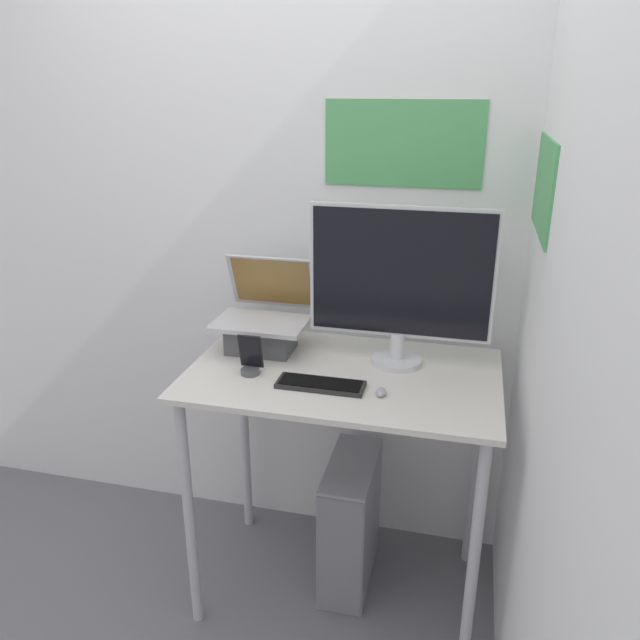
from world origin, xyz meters
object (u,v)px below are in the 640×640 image
at_px(monitor, 400,284).
at_px(computer_tower, 350,522).
at_px(mouse, 381,392).
at_px(laptop, 263,325).
at_px(keyboard, 321,384).
at_px(cell_phone, 250,360).

height_order(monitor, computer_tower, monitor).
distance_m(monitor, mouse, 0.37).
relative_size(laptop, mouse, 6.45).
height_order(laptop, keyboard, laptop).
bearing_deg(mouse, monitor, 86.30).
xyz_separation_m(monitor, computer_tower, (-0.14, -0.05, -0.95)).
bearing_deg(monitor, cell_phone, -156.75).
height_order(monitor, keyboard, monitor).
relative_size(monitor, keyboard, 2.17).
distance_m(laptop, keyboard, 0.38).
relative_size(laptop, keyboard, 1.16).
height_order(monitor, cell_phone, monitor).
bearing_deg(keyboard, cell_phone, 170.80).
distance_m(laptop, cell_phone, 0.22).
bearing_deg(computer_tower, laptop, 169.79).
height_order(mouse, computer_tower, mouse).
height_order(keyboard, mouse, mouse).
distance_m(mouse, cell_phone, 0.45).
height_order(cell_phone, computer_tower, cell_phone).
xyz_separation_m(laptop, monitor, (0.49, -0.01, 0.20)).
bearing_deg(mouse, cell_phone, 173.21).
relative_size(monitor, mouse, 12.02).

